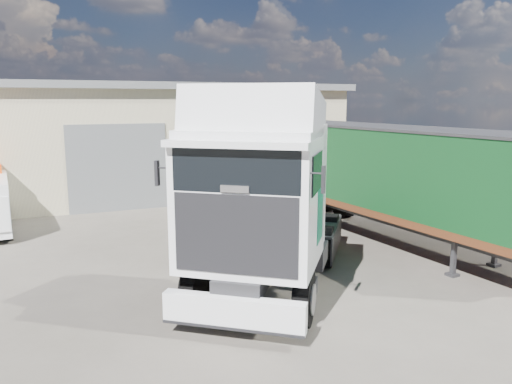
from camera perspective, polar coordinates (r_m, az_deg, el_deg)
name	(u,v)px	position (r m, az deg, el deg)	size (l,w,h in m)	color
ground	(260,283)	(12.79, 0.42, -10.32)	(120.00, 120.00, 0.00)	#292721
warehouse	(15,140)	(27.05, -25.81, 5.42)	(30.60, 12.60, 5.42)	beige
brick_boundary_wall	(442,175)	(23.75, 20.45, 1.82)	(0.35, 26.00, 2.50)	brown
tractor_unit	(263,211)	(11.38, 0.80, -2.22)	(6.49, 7.28, 4.85)	black
box_trailer	(383,171)	(16.72, 14.30, 2.34)	(3.47, 11.40, 3.73)	#2D2D30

